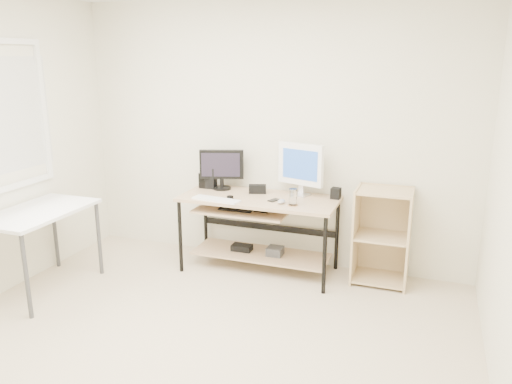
{
  "coord_description": "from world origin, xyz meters",
  "views": [
    {
      "loc": [
        1.52,
        -2.67,
        2.03
      ],
      "look_at": [
        0.1,
        1.3,
        0.9
      ],
      "focal_mm": 35.0,
      "sensor_mm": 36.0,
      "label": 1
    }
  ],
  "objects": [
    {
      "name": "desk",
      "position": [
        -0.03,
        1.66,
        0.54
      ],
      "size": [
        1.5,
        0.65,
        0.75
      ],
      "color": "tan",
      "rests_on": "ground"
    },
    {
      "name": "volume_puck",
      "position": [
        -0.24,
        1.51,
        0.76
      ],
      "size": [
        0.08,
        0.08,
        0.03
      ],
      "primitive_type": "cylinder",
      "rotation": [
        0.0,
        0.0,
        0.29
      ],
      "color": "black",
      "rests_on": "desk"
    },
    {
      "name": "audio_controller",
      "position": [
        -0.65,
        1.79,
        0.83
      ],
      "size": [
        0.08,
        0.05,
        0.15
      ],
      "primitive_type": "cube",
      "rotation": [
        0.0,
        0.0,
        -0.02
      ],
      "color": "black",
      "rests_on": "desk"
    },
    {
      "name": "room",
      "position": [
        -0.14,
        0.04,
        1.32
      ],
      "size": [
        4.01,
        4.01,
        2.62
      ],
      "color": "beige",
      "rests_on": "ground"
    },
    {
      "name": "coaster",
      "position": [
        0.38,
        1.5,
        0.75
      ],
      "size": [
        0.12,
        0.12,
        0.01
      ],
      "primitive_type": "cylinder",
      "rotation": [
        0.0,
        0.0,
        -0.37
      ],
      "color": "#A37649",
      "rests_on": "desk"
    },
    {
      "name": "speaker_left",
      "position": [
        -0.57,
        1.81,
        0.86
      ],
      "size": [
        0.11,
        0.11,
        0.21
      ],
      "rotation": [
        0.0,
        0.0,
        0.02
      ],
      "color": "black",
      "rests_on": "desk"
    },
    {
      "name": "white_imac",
      "position": [
        0.35,
        1.85,
        1.04
      ],
      "size": [
        0.47,
        0.18,
        0.51
      ],
      "rotation": [
        0.0,
        0.0,
        -0.29
      ],
      "color": "silver",
      "rests_on": "desk"
    },
    {
      "name": "speaker_right",
      "position": [
        0.7,
        1.85,
        0.8
      ],
      "size": [
        0.09,
        0.09,
        0.1
      ],
      "primitive_type": "cube",
      "rotation": [
        0.0,
        0.0,
        -0.1
      ],
      "color": "black",
      "rests_on": "desk"
    },
    {
      "name": "keyboard",
      "position": [
        -0.34,
        1.42,
        0.76
      ],
      "size": [
        0.48,
        0.19,
        0.02
      ],
      "primitive_type": "cube",
      "rotation": [
        0.0,
        0.0,
        -0.13
      ],
      "color": "white",
      "rests_on": "desk"
    },
    {
      "name": "smartphone",
      "position": [
        0.17,
        1.59,
        0.75
      ],
      "size": [
        0.1,
        0.13,
        0.01
      ],
      "primitive_type": "cube",
      "rotation": [
        0.0,
        0.0,
        -0.38
      ],
      "color": "black",
      "rests_on": "desk"
    },
    {
      "name": "mouse",
      "position": [
        0.26,
        1.53,
        0.77
      ],
      "size": [
        0.07,
        0.11,
        0.04
      ],
      "primitive_type": "ellipsoid",
      "rotation": [
        0.0,
        0.0,
        0.04
      ],
      "color": "#AFAFB4",
      "rests_on": "desk"
    },
    {
      "name": "side_table",
      "position": [
        -1.68,
        0.6,
        0.67
      ],
      "size": [
        0.6,
        1.0,
        0.75
      ],
      "color": "white",
      "rests_on": "ground"
    },
    {
      "name": "drinking_glass",
      "position": [
        0.38,
        1.5,
        0.83
      ],
      "size": [
        0.1,
        0.1,
        0.15
      ],
      "primitive_type": "cylinder",
      "rotation": [
        0.0,
        0.0,
        -0.37
      ],
      "color": "white",
      "rests_on": "coaster"
    },
    {
      "name": "shelf_unit",
      "position": [
        1.15,
        1.82,
        0.45
      ],
      "size": [
        0.5,
        0.4,
        0.9
      ],
      "color": "#D2B683",
      "rests_on": "ground"
    },
    {
      "name": "center_speaker",
      "position": [
        -0.06,
        1.79,
        0.79
      ],
      "size": [
        0.18,
        0.13,
        0.08
      ],
      "primitive_type": "cube",
      "rotation": [
        0.0,
        0.0,
        0.33
      ],
      "color": "black",
      "rests_on": "desk"
    },
    {
      "name": "black_monitor",
      "position": [
        -0.45,
        1.81,
        0.98
      ],
      "size": [
        0.43,
        0.18,
        0.4
      ],
      "rotation": [
        0.0,
        0.0,
        0.32
      ],
      "color": "black",
      "rests_on": "desk"
    }
  ]
}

